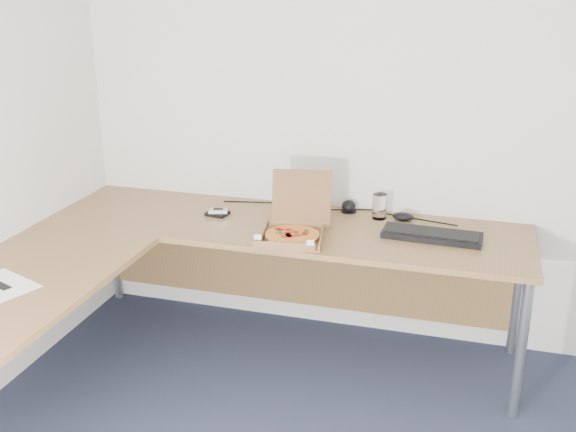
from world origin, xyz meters
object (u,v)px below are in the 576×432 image
(pizza_box, at_px, (293,232))
(wallet, at_px, (217,213))
(drinking_glass, at_px, (379,206))
(keyboard, at_px, (432,235))
(desk, at_px, (195,253))

(pizza_box, distance_m, wallet, 0.53)
(drinking_glass, bearing_deg, keyboard, -35.85)
(pizza_box, height_order, wallet, pizza_box)
(keyboard, bearing_deg, desk, -155.26)
(wallet, bearing_deg, pizza_box, -15.56)
(pizza_box, relative_size, keyboard, 0.72)
(desk, height_order, keyboard, keyboard)
(desk, relative_size, wallet, 22.87)
(pizza_box, distance_m, drinking_glass, 0.54)
(pizza_box, distance_m, keyboard, 0.68)
(desk, bearing_deg, pizza_box, 29.78)
(pizza_box, xyz_separation_m, drinking_glass, (0.36, 0.41, 0.03))
(desk, distance_m, keyboard, 1.16)
(pizza_box, relative_size, wallet, 3.17)
(keyboard, xyz_separation_m, wallet, (-1.14, 0.02, -0.01))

